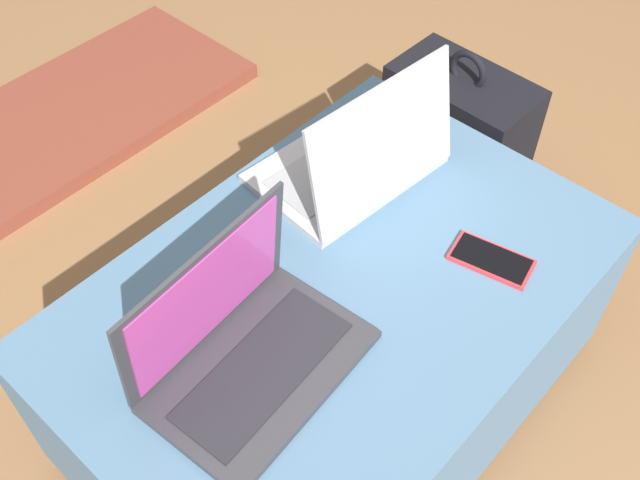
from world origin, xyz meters
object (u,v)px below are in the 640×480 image
at_px(cell_phone, 492,260).
at_px(backpack, 457,145).
at_px(laptop_far, 357,160).
at_px(laptop_near, 243,345).

xyz_separation_m(cell_phone, backpack, (0.44, 0.35, -0.24)).
xyz_separation_m(laptop_far, backpack, (0.45, 0.04, -0.28)).
xyz_separation_m(laptop_near, backpack, (0.88, 0.18, -0.28)).
relative_size(cell_phone, backpack, 0.32).
height_order(laptop_near, cell_phone, laptop_near).
bearing_deg(laptop_near, backpack, 6.85).
relative_size(laptop_near, laptop_far, 0.99).
distance_m(laptop_far, cell_phone, 0.32).
relative_size(laptop_near, backpack, 0.75).
bearing_deg(backpack, laptop_near, 102.63).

